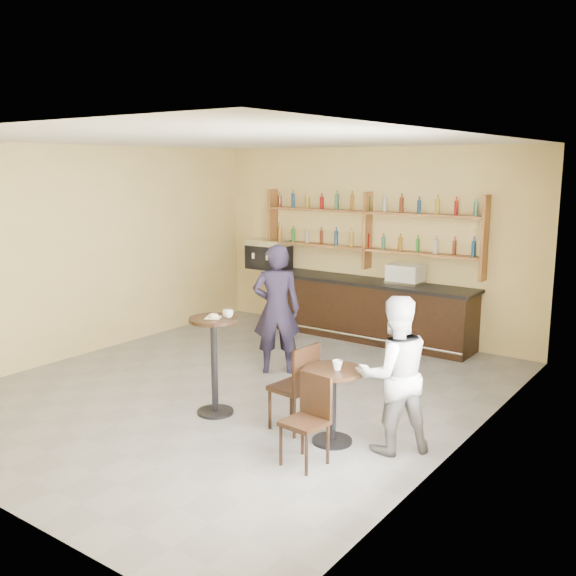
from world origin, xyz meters
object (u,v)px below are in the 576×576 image
Objects in this scene: cafe_table at (333,406)px; patron_second at (394,374)px; pastry_case at (406,275)px; chair_west at (293,386)px; pedestal_table at (214,366)px; chair_south at (304,422)px; bar_counter at (367,310)px; espresso_machine at (269,254)px; man_main at (277,309)px.

cafe_table is 0.75m from patron_second.
pastry_case is 3.89m from chair_west.
patron_second is (2.15, 0.33, 0.23)m from pedestal_table.
chair_south is 1.04m from patron_second.
bar_counter is at bearing 113.98° from cafe_table.
man_main is at bearing -51.12° from espresso_machine.
chair_south is at bearing -16.57° from pedestal_table.
chair_south is (1.76, -4.45, -0.06)m from bar_counter.
cafe_table is at bearing -46.07° from espresso_machine.
pedestal_table is 0.64× the size of man_main.
chair_west is (3.24, -3.80, -0.79)m from espresso_machine.
pastry_case is 0.47× the size of pedestal_table.
chair_west is at bearing 95.64° from man_main.
man_main is 2.05m from chair_west.
patron_second reaches higher than espresso_machine.
chair_west is 0.89m from chair_south.
bar_counter is at bearing -130.59° from man_main.
patron_second reaches higher than pastry_case.
espresso_machine is at bearing 136.54° from chair_south.
chair_west is at bearing -72.99° from bar_counter.
pastry_case reaches higher than chair_south.
chair_west is (1.01, 0.17, -0.09)m from pedestal_table.
cafe_table is (1.89, -1.55, -0.51)m from man_main.
patron_second is at bearing 8.85° from pedestal_table.
pedestal_table is 1.73m from man_main.
espresso_machine is 0.41× the size of man_main.
pedestal_table is (0.15, -3.97, 0.08)m from bar_counter.
man_main is 2.82m from patron_second.
bar_counter is at bearing 178.98° from pastry_case.
espresso_machine is at bearing -86.74° from man_main.
chair_south reaches higher than cafe_table.
pedestal_table is 0.72× the size of patron_second.
man_main reaches higher than pastry_case.
chair_south is (1.61, -0.48, -0.14)m from pedestal_table.
espresso_machine reaches higher than pedestal_table.
cafe_table is 0.50× the size of patron_second.
chair_south is at bearing 48.60° from chair_west.
chair_west is 0.61× the size of patron_second.
pastry_case is at bearing 82.43° from pedestal_table.
chair_west is 1.20m from patron_second.
espresso_machine is 0.93× the size of cafe_table.
pastry_case is 2.47m from man_main.
patron_second is at bearing -66.99° from pastry_case.
chair_west is at bearing -83.82° from pastry_case.
chair_west is 1.11× the size of chair_south.
bar_counter is 2.03× the size of man_main.
man_main is at bearing -111.45° from pastry_case.
pastry_case is (0.68, 0.00, 0.67)m from bar_counter.
pedestal_table is (2.23, -3.97, -0.70)m from espresso_machine.
chair_south is (1.08, -4.45, -0.73)m from pastry_case.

